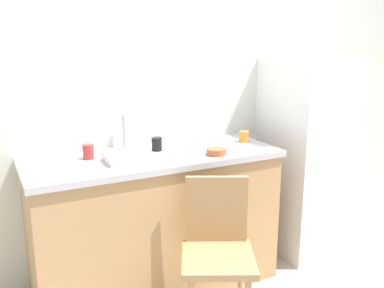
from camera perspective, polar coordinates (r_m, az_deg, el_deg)
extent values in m
cube|color=silver|center=(3.18, -0.36, 5.96)|extent=(4.80, 0.10, 2.43)
cube|color=tan|center=(2.92, -4.91, -10.61)|extent=(1.60, 0.60, 0.89)
cube|color=#B7B7BC|center=(2.76, -5.11, -1.75)|extent=(1.64, 0.64, 0.04)
cylinder|color=#B7B7BC|center=(2.92, -9.02, 1.71)|extent=(0.02, 0.02, 0.23)
cube|color=white|center=(3.46, 14.91, -1.60)|extent=(0.54, 0.61, 1.52)
cylinder|color=tan|center=(2.70, -0.15, -18.15)|extent=(0.04, 0.04, 0.45)
cylinder|color=tan|center=(2.72, 6.53, -18.02)|extent=(0.04, 0.04, 0.45)
cube|color=tan|center=(2.45, 3.51, -15.11)|extent=(0.54, 0.54, 0.04)
cube|color=tan|center=(2.52, 3.30, -8.69)|extent=(0.34, 0.19, 0.40)
cube|color=white|center=(2.61, -8.48, -1.72)|extent=(0.28, 0.20, 0.05)
cylinder|color=#B25B33|center=(2.73, 3.25, -1.02)|extent=(0.13, 0.13, 0.04)
cylinder|color=black|center=(2.83, -4.73, -0.01)|extent=(0.07, 0.07, 0.09)
cylinder|color=orange|center=(3.08, 6.94, 0.98)|extent=(0.07, 0.07, 0.08)
cylinder|color=red|center=(2.70, -13.71, -1.01)|extent=(0.07, 0.07, 0.09)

